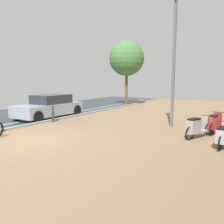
% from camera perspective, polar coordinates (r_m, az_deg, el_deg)
% --- Properties ---
extents(ground, '(21.00, 40.00, 0.13)m').
position_cam_1_polar(ground, '(8.17, -12.98, -8.37)').
color(ground, '#2A353C').
extents(scooter_near, '(0.84, 1.80, 0.82)m').
position_cam_1_polar(scooter_near, '(9.57, 20.05, -3.49)').
color(scooter_near, black).
rests_on(scooter_near, ground).
extents(scooter_mid, '(0.52, 1.78, 0.85)m').
position_cam_1_polar(scooter_mid, '(10.60, 23.69, -2.57)').
color(scooter_mid, black).
rests_on(scooter_mid, ground).
extents(scooter_far, '(0.52, 1.86, 0.77)m').
position_cam_1_polar(scooter_far, '(8.64, 25.45, -5.22)').
color(scooter_far, black).
rests_on(scooter_far, ground).
extents(parked_car_near, '(1.88, 4.11, 1.33)m').
position_cam_1_polar(parked_car_near, '(14.33, -15.04, 1.26)').
color(parked_car_near, '#9FA6B2').
rests_on(parked_car_near, ground).
extents(lamp_post, '(0.20, 0.52, 6.00)m').
position_cam_1_polar(lamp_post, '(11.23, 14.89, 13.26)').
color(lamp_post, slate).
rests_on(lamp_post, ground).
extents(street_tree, '(2.93, 2.93, 5.43)m').
position_cam_1_polar(street_tree, '(20.15, 3.60, 12.91)').
color(street_tree, brown).
rests_on(street_tree, ground).
extents(bollard_far, '(0.12, 0.12, 0.86)m').
position_cam_1_polar(bollard_far, '(12.63, -14.22, -0.48)').
color(bollard_far, '#38383D').
rests_on(bollard_far, ground).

